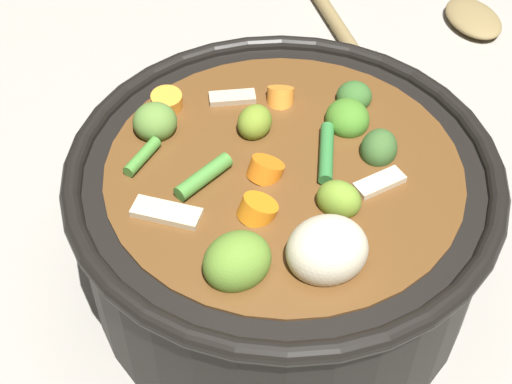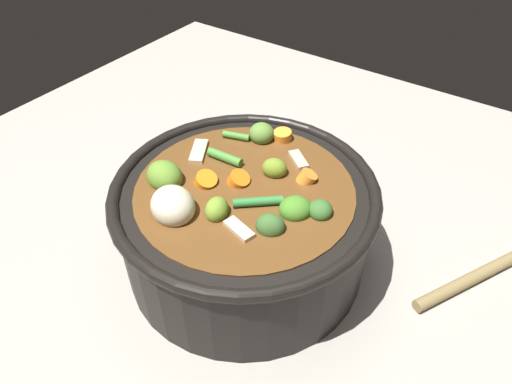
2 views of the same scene
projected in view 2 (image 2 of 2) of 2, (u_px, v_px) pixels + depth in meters
ground_plane at (246, 258)px, 0.58m from camera, size 1.10×1.10×0.00m
cooking_pot at (245, 222)px, 0.54m from camera, size 0.30×0.30×0.14m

